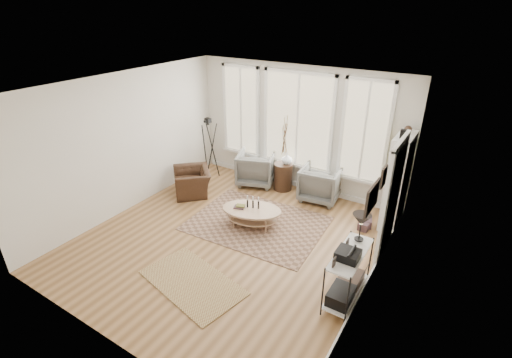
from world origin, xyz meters
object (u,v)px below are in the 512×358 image
Objects in this scene: coffee_table at (251,212)px; armchair_right at (321,183)px; side_table at (284,155)px; bookcase at (397,181)px; low_shelf at (348,271)px; armchair_left at (256,168)px; accent_chair at (192,182)px.

armchair_right reaches higher than coffee_table.
side_table is at bearing 97.19° from coffee_table.
coffee_table is (-2.38, -1.57, -0.66)m from bookcase.
coffee_table is at bearing 157.73° from low_shelf.
armchair_left is 0.86m from side_table.
armchair_left is at bearing 95.53° from accent_chair.
low_shelf is 1.45× the size of armchair_left.
coffee_table is at bearing -146.61° from bookcase.
bookcase reaches higher than armchair_left.
armchair_left reaches higher than accent_chair.
armchair_left is 1.59m from accent_chair.
accent_chair is at bearing 161.86° from low_shelf.
armchair_left is 1.03× the size of armchair_right.
side_table is at bearing 81.68° from accent_chair.
coffee_table is (-2.32, 0.95, -0.22)m from low_shelf.
bookcase is 2.30× the size of armchair_left.
bookcase is 1.74m from armchair_right.
armchair_left is (-0.93, 1.68, 0.11)m from coffee_table.
armchair_left reaches higher than coffee_table.
armchair_right is 2.97m from accent_chair.
coffee_table is 1.93m from armchair_left.
bookcase is 1.11× the size of side_table.
accent_chair reaches higher than coffee_table.
bookcase is at bearing 166.96° from armchair_right.
low_shelf reaches higher than accent_chair.
bookcase is at bearing 58.89° from accent_chair.
coffee_table is 1.49× the size of accent_chair.
armchair_left is 1.67m from armchair_right.
side_table reaches higher than accent_chair.
side_table is (-2.54, 2.70, 0.38)m from low_shelf.
bookcase reaches higher than low_shelf.
low_shelf is 2.52m from coffee_table.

